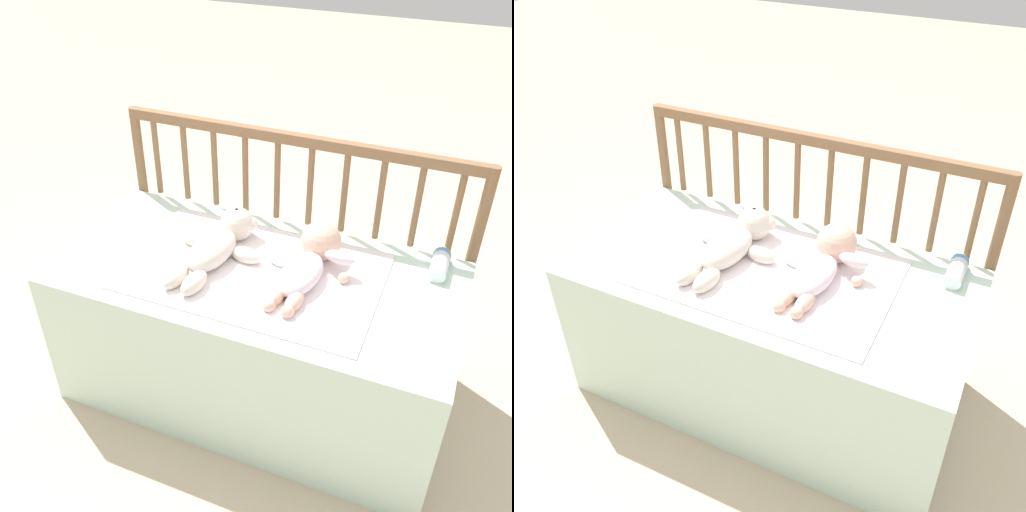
# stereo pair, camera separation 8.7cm
# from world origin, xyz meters

# --- Properties ---
(ground_plane) EXTENTS (12.00, 12.00, 0.00)m
(ground_plane) POSITION_xyz_m (0.00, 0.00, 0.00)
(ground_plane) COLOR #C6B293
(crib_mattress) EXTENTS (1.27, 0.62, 0.53)m
(crib_mattress) POSITION_xyz_m (0.00, 0.00, 0.27)
(crib_mattress) COLOR silver
(crib_mattress) RESTS_ON ground_plane
(crib_rail) EXTENTS (1.27, 0.04, 0.86)m
(crib_rail) POSITION_xyz_m (-0.00, 0.33, 0.61)
(crib_rail) COLOR brown
(crib_rail) RESTS_ON ground_plane
(blanket) EXTENTS (0.79, 0.50, 0.01)m
(blanket) POSITION_xyz_m (-0.01, -0.01, 0.54)
(blanket) COLOR white
(blanket) RESTS_ON crib_mattress
(teddy_bear) EXTENTS (0.30, 0.43, 0.12)m
(teddy_bear) POSITION_xyz_m (-0.15, 0.03, 0.58)
(teddy_bear) COLOR silver
(teddy_bear) RESTS_ON crib_mattress
(baby) EXTENTS (0.27, 0.40, 0.13)m
(baby) POSITION_xyz_m (0.15, 0.05, 0.58)
(baby) COLOR white
(baby) RESTS_ON crib_mattress
(baby_bottle) EXTENTS (0.06, 0.15, 0.06)m
(baby_bottle) POSITION_xyz_m (0.53, 0.23, 0.56)
(baby_bottle) COLOR white
(baby_bottle) RESTS_ON crib_mattress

